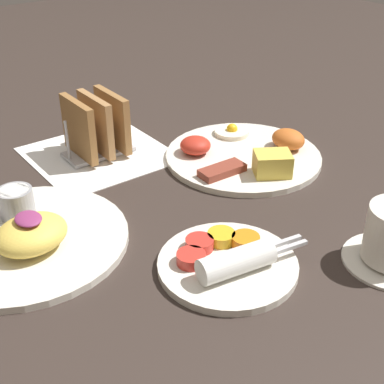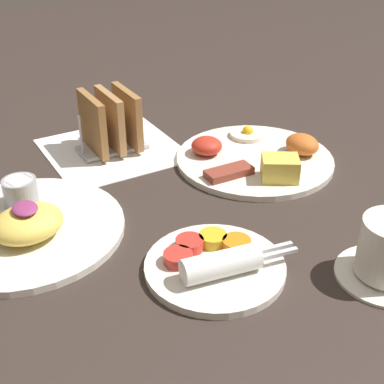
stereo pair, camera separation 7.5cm
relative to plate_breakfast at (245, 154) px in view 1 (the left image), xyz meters
The scene contains 6 objects.
ground_plane 0.21m from the plate_breakfast, 87.62° to the right, with size 3.00×3.00×0.00m, color #332823.
napkin_flat 0.25m from the plate_breakfast, 131.20° to the right, with size 0.22×0.22×0.00m.
plate_breakfast is the anchor object (origin of this frame).
plate_condiments 0.30m from the plate_breakfast, 46.19° to the right, with size 0.17×0.18×0.04m.
plate_foreground 0.39m from the plate_breakfast, 88.17° to the right, with size 0.27×0.27×0.06m.
toast_rack 0.26m from the plate_breakfast, 131.20° to the right, with size 0.10×0.12×0.10m.
Camera 1 is at (0.58, -0.35, 0.41)m, focal length 50.00 mm.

